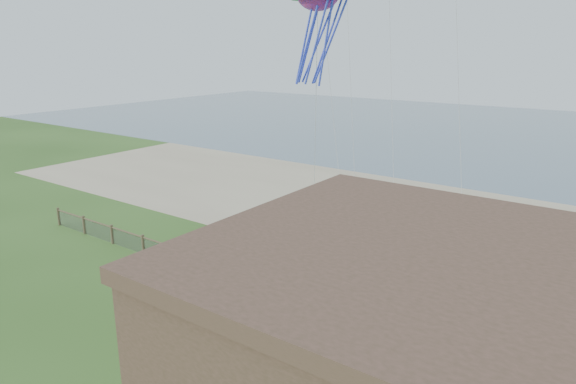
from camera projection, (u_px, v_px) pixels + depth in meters
The scene contains 6 objects.
ground at pixel (170, 351), 20.90m from camera, with size 160.00×160.00×0.00m, color #31531C.
sand_beach at pixel (396, 214), 38.06m from camera, with size 72.00×20.00×0.02m, color tan.
ocean at pixel (527, 134), 72.39m from camera, with size 160.00×68.00×0.02m, color slate.
chainlink_fence at pixel (262, 286), 25.43m from camera, with size 36.20×0.20×1.25m, color brown, non-canonical shape.
picnic_table at pixel (340, 350), 20.26m from camera, with size 1.97×1.49×0.83m, color brown, non-canonical shape.
octopus_kite at pixel (317, 25), 25.37m from camera, with size 2.93×2.07×6.03m, color #FF2835, non-canonical shape.
Camera 1 is at (14.63, -12.04, 11.98)m, focal length 32.00 mm.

